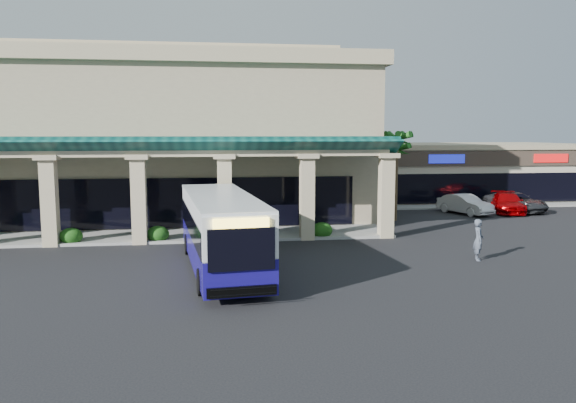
{
  "coord_description": "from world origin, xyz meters",
  "views": [
    {
      "loc": [
        -3.7,
        -24.96,
        5.87
      ],
      "look_at": [
        0.38,
        4.69,
        2.2
      ],
      "focal_mm": 35.0,
      "sensor_mm": 36.0,
      "label": 1
    }
  ],
  "objects": [
    {
      "name": "pedestrian",
      "position": [
        8.49,
        -0.92,
        0.96
      ],
      "size": [
        0.64,
        0.8,
        1.93
      ],
      "primitive_type": "imported",
      "rotation": [
        0.0,
        0.0,
        1.29
      ],
      "color": "#48505F",
      "rests_on": "ground"
    },
    {
      "name": "arcade",
      "position": [
        -8.0,
        6.8,
        2.85
      ],
      "size": [
        30.0,
        6.2,
        5.7
      ],
      "primitive_type": null,
      "color": "#0A403B",
      "rests_on": "ground"
    },
    {
      "name": "car_gray",
      "position": [
        18.86,
        14.05,
        0.72
      ],
      "size": [
        3.54,
        5.58,
        1.44
      ],
      "primitive_type": "imported",
      "rotation": [
        0.0,
        0.0,
        0.24
      ],
      "color": "#2E2F32",
      "rests_on": "ground"
    },
    {
      "name": "strip_mall",
      "position": [
        18.0,
        24.0,
        2.45
      ],
      "size": [
        22.5,
        12.5,
        4.9
      ],
      "primitive_type": null,
      "color": "beige",
      "rests_on": "ground"
    },
    {
      "name": "broadleaf_tree",
      "position": [
        7.5,
        19.0,
        2.41
      ],
      "size": [
        2.6,
        2.6,
        4.81
      ],
      "primitive_type": null,
      "color": "#17440F",
      "rests_on": "ground"
    },
    {
      "name": "palm_0",
      "position": [
        8.5,
        11.0,
        3.3
      ],
      "size": [
        2.4,
        2.4,
        6.6
      ],
      "primitive_type": null,
      "color": "#1B5717",
      "rests_on": "ground"
    },
    {
      "name": "palm_1",
      "position": [
        9.5,
        14.0,
        2.9
      ],
      "size": [
        2.4,
        2.4,
        5.8
      ],
      "primitive_type": null,
      "color": "#1B5717",
      "rests_on": "ground"
    },
    {
      "name": "car_red",
      "position": [
        18.0,
        13.6,
        0.72
      ],
      "size": [
        3.59,
        5.37,
        1.45
      ],
      "primitive_type": "imported",
      "rotation": [
        0.0,
        0.0,
        -0.34
      ],
      "color": "#950003",
      "rests_on": "ground"
    },
    {
      "name": "car_white",
      "position": [
        14.53,
        13.28,
        0.72
      ],
      "size": [
        2.97,
        4.61,
        1.44
      ],
      "primitive_type": "imported",
      "rotation": [
        0.0,
        0.0,
        0.36
      ],
      "color": "silver",
      "rests_on": "ground"
    },
    {
      "name": "transit_bus",
      "position": [
        -3.32,
        -1.0,
        1.61
      ],
      "size": [
        3.89,
        11.76,
        3.22
      ],
      "primitive_type": null,
      "rotation": [
        0.0,
        0.0,
        0.11
      ],
      "color": "navy",
      "rests_on": "ground"
    },
    {
      "name": "main_building",
      "position": [
        -8.0,
        16.0,
        5.67
      ],
      "size": [
        30.8,
        14.8,
        11.35
      ],
      "primitive_type": null,
      "color": "tan",
      "rests_on": "ground"
    },
    {
      "name": "ground",
      "position": [
        0.0,
        0.0,
        0.0
      ],
      "size": [
        110.0,
        110.0,
        0.0
      ],
      "primitive_type": "plane",
      "color": "black"
    }
  ]
}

